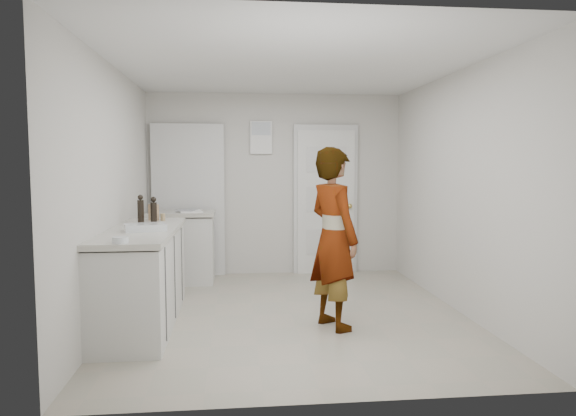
{
  "coord_description": "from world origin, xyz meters",
  "views": [
    {
      "loc": [
        -0.56,
        -5.13,
        1.53
      ],
      "look_at": [
        0.01,
        0.4,
        1.06
      ],
      "focal_mm": 32.0,
      "sensor_mm": 36.0,
      "label": 1
    }
  ],
  "objects": [
    {
      "name": "papers",
      "position": [
        -1.13,
        1.53,
        0.93
      ],
      "size": [
        0.34,
        0.4,
        0.01
      ],
      "primitive_type": "cube",
      "rotation": [
        0.0,
        0.0,
        0.19
      ],
      "color": "white",
      "rests_on": "side_counter"
    },
    {
      "name": "oil_cruet_b",
      "position": [
        -1.54,
        0.29,
        1.07
      ],
      "size": [
        0.07,
        0.07,
        0.3
      ],
      "color": "black",
      "rests_on": "main_counter"
    },
    {
      "name": "cake_mix_box",
      "position": [
        -1.45,
        0.54,
        1.01
      ],
      "size": [
        0.12,
        0.09,
        0.17
      ],
      "primitive_type": "cube",
      "rotation": [
        0.0,
        0.0,
        -0.41
      ],
      "color": "#8A6445",
      "rests_on": "main_counter"
    },
    {
      "name": "spice_jar",
      "position": [
        -1.34,
        0.48,
        0.96
      ],
      "size": [
        0.05,
        0.05,
        0.08
      ],
      "primitive_type": "cylinder",
      "color": "tan",
      "rests_on": "main_counter"
    },
    {
      "name": "egg_bowl",
      "position": [
        -1.45,
        -1.08,
        0.95
      ],
      "size": [
        0.12,
        0.12,
        0.05
      ],
      "color": "silver",
      "rests_on": "main_counter"
    },
    {
      "name": "baking_dish",
      "position": [
        -1.39,
        -0.35,
        0.95
      ],
      "size": [
        0.42,
        0.34,
        0.06
      ],
      "rotation": [
        0.0,
        0.0,
        0.27
      ],
      "color": "silver",
      "rests_on": "main_counter"
    },
    {
      "name": "ground",
      "position": [
        0.0,
        0.0,
        0.0
      ],
      "size": [
        4.0,
        4.0,
        0.0
      ],
      "primitive_type": "plane",
      "color": "#A59D8B",
      "rests_on": "ground"
    },
    {
      "name": "room_shell",
      "position": [
        -0.17,
        1.95,
        1.02
      ],
      "size": [
        4.0,
        4.0,
        4.0
      ],
      "color": "beige",
      "rests_on": "ground"
    },
    {
      "name": "main_counter",
      "position": [
        -1.45,
        -0.2,
        0.43
      ],
      "size": [
        0.64,
        1.96,
        0.93
      ],
      "color": "silver",
      "rests_on": "ground"
    },
    {
      "name": "person",
      "position": [
        0.35,
        -0.46,
        0.85
      ],
      "size": [
        0.63,
        0.73,
        1.69
      ],
      "primitive_type": "imported",
      "rotation": [
        0.0,
        0.0,
        2.0
      ],
      "color": "silver",
      "rests_on": "ground"
    },
    {
      "name": "oil_cruet_a",
      "position": [
        -1.41,
        0.34,
        1.05
      ],
      "size": [
        0.07,
        0.07,
        0.27
      ],
      "color": "black",
      "rests_on": "main_counter"
    },
    {
      "name": "side_counter",
      "position": [
        -1.25,
        1.55,
        0.43
      ],
      "size": [
        0.84,
        0.61,
        0.93
      ],
      "color": "silver",
      "rests_on": "ground"
    }
  ]
}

